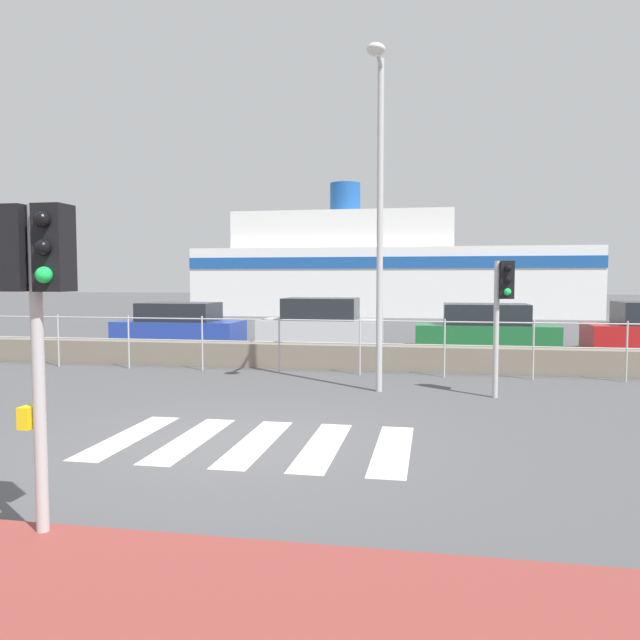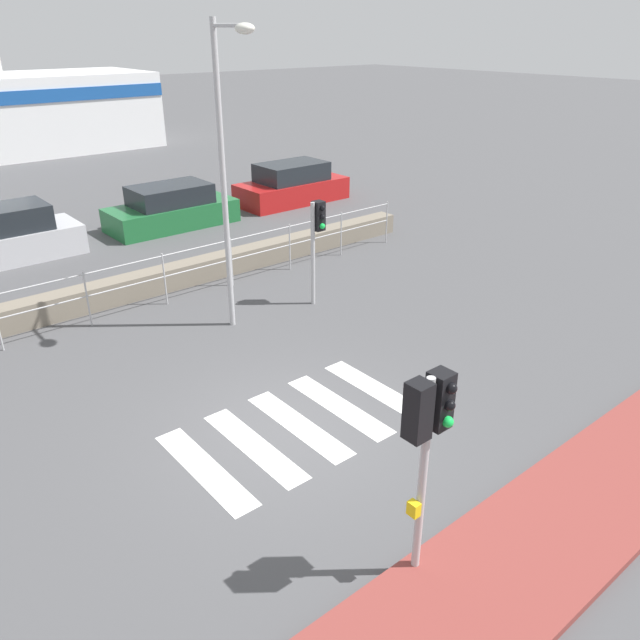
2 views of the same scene
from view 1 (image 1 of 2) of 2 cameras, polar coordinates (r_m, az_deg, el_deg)
name	(u,v)px [view 1 (image 1 of 2)]	position (r m, az deg, el deg)	size (l,w,h in m)	color
ground_plane	(237,442)	(8.49, -7.59, -11.00)	(160.00, 160.00, 0.00)	#4C4C4F
sidewalk_brick	(50,589)	(4.96, -23.45, -21.65)	(24.00, 1.80, 0.12)	brown
crosswalk	(256,443)	(8.41, -5.91, -11.09)	(4.05, 2.40, 0.01)	silver
seawall	(326,356)	(15.03, 0.52, -3.34)	(18.61, 0.55, 0.58)	slate
harbor_fence	(319,337)	(14.12, -0.09, -1.57)	(16.79, 0.04, 1.28)	#B2B2B5
traffic_light_near	(35,282)	(5.42, -24.58, 3.22)	(0.58, 0.41, 2.75)	#B2B2B5
traffic_light_far	(503,297)	(11.66, 16.40, 1.99)	(0.34, 0.32, 2.48)	#B2B2B5
streetlamp	(379,186)	(11.77, 5.42, 12.11)	(0.32, 1.31, 6.23)	#B2B2B5
ferry_boat	(381,271)	(37.32, 5.59, 4.44)	(22.58, 6.37, 7.81)	white
parked_car_blue	(179,326)	(21.37, -12.73, -0.52)	(4.14, 1.86, 1.35)	#233D9E
parked_car_silver	(321,325)	(19.98, 0.08, -0.50)	(3.88, 1.74, 1.53)	#BCBCC1
parked_car_green	(485,330)	(19.73, 14.88, -0.87)	(4.19, 1.84, 1.39)	#1E6633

